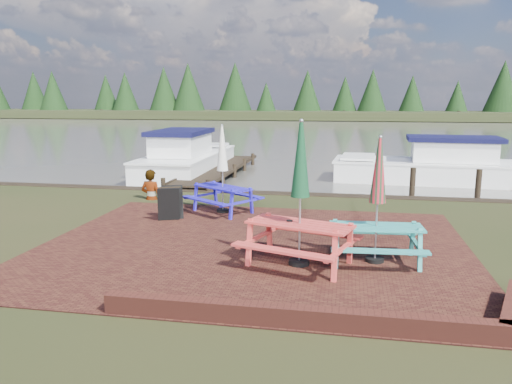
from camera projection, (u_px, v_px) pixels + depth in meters
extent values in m
plane|color=black|center=(243.00, 262.00, 9.64)|extent=(120.00, 120.00, 0.00)
cube|color=#361511|center=(253.00, 246.00, 10.60)|extent=(9.00, 7.50, 0.02)
cube|color=#4C1E16|center=(311.00, 318.00, 6.83)|extent=(6.00, 0.22, 0.30)
cube|color=#4C1E16|center=(512.00, 310.00, 7.10)|extent=(0.82, 1.77, 0.30)
cube|color=#4C4941|center=(327.00, 132.00, 45.37)|extent=(120.00, 60.00, 0.02)
cube|color=black|center=(336.00, 115.00, 73.29)|extent=(120.00, 10.00, 1.20)
cube|color=teal|center=(376.00, 227.00, 9.46)|extent=(1.78, 0.80, 0.04)
cube|color=teal|center=(380.00, 251.00, 8.87)|extent=(1.75, 0.36, 0.04)
cube|color=teal|center=(372.00, 232.00, 10.16)|extent=(1.75, 0.36, 0.04)
cube|color=teal|center=(336.00, 243.00, 9.61)|extent=(0.18, 1.51, 0.71)
cube|color=teal|center=(416.00, 246.00, 9.45)|extent=(0.18, 1.51, 0.71)
cylinder|color=black|center=(375.00, 260.00, 9.59)|extent=(0.35, 0.35, 0.10)
cylinder|color=#B2B2B7|center=(377.00, 201.00, 9.37)|extent=(0.03, 0.03, 2.41)
cone|color=red|center=(379.00, 171.00, 9.26)|extent=(0.31, 0.31, 1.21)
cube|color=#D93E37|center=(300.00, 224.00, 9.28)|extent=(2.10, 1.34, 0.04)
cube|color=#D93E37|center=(282.00, 251.00, 8.70)|extent=(1.94, 0.86, 0.04)
cube|color=#D93E37|center=(314.00, 231.00, 9.97)|extent=(1.94, 0.86, 0.04)
cube|color=#D93E37|center=(260.00, 239.00, 9.76)|extent=(0.62, 1.64, 0.80)
cube|color=#D93E37|center=(343.00, 252.00, 8.95)|extent=(0.62, 1.64, 0.80)
cylinder|color=black|center=(299.00, 263.00, 9.42)|extent=(0.39, 0.39, 0.11)
cylinder|color=#B2B2B7|center=(300.00, 195.00, 9.18)|extent=(0.04, 0.04, 2.72)
cone|color=#103D21|center=(301.00, 160.00, 9.05)|extent=(0.35, 0.35, 1.36)
cube|color=#2319BF|center=(223.00, 187.00, 13.62)|extent=(1.80, 1.53, 0.04)
cube|color=#2319BF|center=(204.00, 201.00, 13.22)|extent=(1.55, 1.17, 0.04)
cube|color=#2319BF|center=(240.00, 194.00, 14.12)|extent=(1.55, 1.17, 0.04)
cube|color=#2319BF|center=(206.00, 196.00, 14.21)|extent=(0.91, 1.27, 0.71)
cube|color=#2319BF|center=(241.00, 204.00, 13.17)|extent=(0.91, 1.27, 0.71)
cylinder|color=black|center=(223.00, 211.00, 13.75)|extent=(0.34, 0.34, 0.10)
cylinder|color=#B2B2B7|center=(222.00, 170.00, 13.53)|extent=(0.03, 0.03, 2.39)
cone|color=white|center=(222.00, 149.00, 13.42)|extent=(0.31, 0.31, 1.19)
cube|color=black|center=(168.00, 205.00, 12.65)|extent=(0.58, 0.40, 0.88)
cube|color=black|center=(172.00, 202.00, 12.94)|extent=(0.58, 0.40, 0.88)
cube|color=black|center=(170.00, 187.00, 12.72)|extent=(0.52, 0.24, 0.03)
cube|color=black|center=(219.00, 169.00, 21.35)|extent=(1.60, 9.00, 0.06)
cube|color=black|center=(202.00, 167.00, 21.48)|extent=(0.08, 9.00, 0.08)
cube|color=black|center=(236.00, 168.00, 21.21)|extent=(0.08, 9.00, 0.08)
cylinder|color=black|center=(164.00, 192.00, 17.19)|extent=(0.16, 0.16, 1.00)
cylinder|color=black|center=(208.00, 194.00, 16.90)|extent=(0.16, 0.16, 1.00)
cube|color=white|center=(188.00, 166.00, 21.91)|extent=(2.62, 7.38, 1.05)
cube|color=white|center=(188.00, 154.00, 21.81)|extent=(2.67, 7.53, 0.08)
cube|color=white|center=(181.00, 144.00, 20.86)|extent=(1.85, 3.11, 0.89)
cube|color=black|center=(181.00, 132.00, 20.77)|extent=(2.06, 3.55, 0.19)
cube|color=white|center=(205.00, 145.00, 24.49)|extent=(2.16, 1.35, 0.10)
cube|color=white|center=(428.00, 174.00, 19.79)|extent=(7.35, 2.94, 0.96)
cube|color=white|center=(429.00, 162.00, 19.69)|extent=(7.50, 3.00, 0.08)
cube|color=white|center=(453.00, 151.00, 19.40)|extent=(3.14, 1.98, 0.82)
cube|color=black|center=(454.00, 139.00, 19.31)|extent=(3.58, 2.21, 0.17)
cube|color=white|center=(358.00, 157.00, 20.32)|extent=(1.43, 2.20, 0.10)
imported|color=gray|center=(150.00, 170.00, 15.34)|extent=(0.72, 0.52, 1.86)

